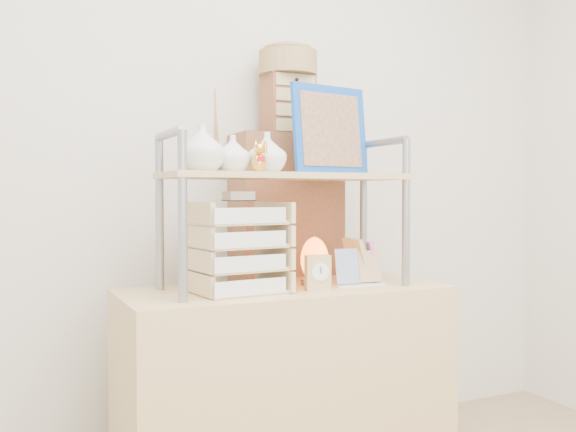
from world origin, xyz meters
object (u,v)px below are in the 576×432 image
cabinet (286,291)px  salt_lamp (314,260)px  letter_tray (238,252)px  desk (285,388)px

cabinet → salt_lamp: cabinet is taller
cabinet → letter_tray: (-0.37, -0.40, 0.22)m
desk → cabinet: cabinet is taller
letter_tray → salt_lamp: (0.33, 0.06, -0.05)m
cabinet → letter_tray: bearing=-131.0°
desk → letter_tray: letter_tray is taller
letter_tray → salt_lamp: letter_tray is taller
desk → salt_lamp: salt_lamp is taller
desk → cabinet: 0.51m
cabinet → salt_lamp: bearing=-95.4°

